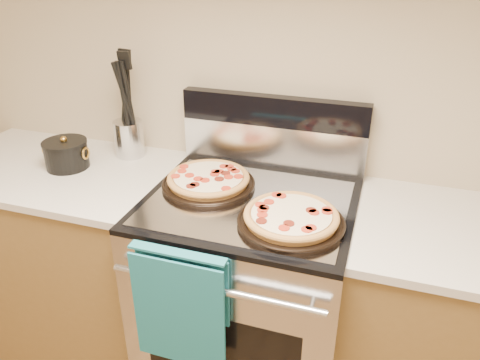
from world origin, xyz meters
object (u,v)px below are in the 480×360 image
(pepperoni_pizza_front, at_px, (291,218))
(range_body, at_px, (249,299))
(utensil_crock, at_px, (129,138))
(pepperoni_pizza_back, at_px, (208,180))
(saucepan, at_px, (67,155))

(pepperoni_pizza_front, bearing_deg, range_body, 144.16)
(range_body, relative_size, utensil_crock, 5.65)
(pepperoni_pizza_front, height_order, utensil_crock, utensil_crock)
(pepperoni_pizza_back, xyz_separation_m, utensil_crock, (-0.45, 0.20, 0.04))
(pepperoni_pizza_back, xyz_separation_m, saucepan, (-0.64, 0.00, 0.01))
(pepperoni_pizza_front, bearing_deg, saucepan, 170.07)
(pepperoni_pizza_back, distance_m, utensil_crock, 0.50)
(pepperoni_pizza_back, bearing_deg, pepperoni_pizza_front, -25.41)
(saucepan, bearing_deg, pepperoni_pizza_front, -9.93)
(utensil_crock, bearing_deg, pepperoni_pizza_back, -23.73)
(range_body, distance_m, pepperoni_pizza_front, 0.55)
(range_body, height_order, pepperoni_pizza_back, pepperoni_pizza_back)
(pepperoni_pizza_front, relative_size, saucepan, 1.99)
(utensil_crock, xyz_separation_m, saucepan, (-0.19, -0.19, -0.03))
(range_body, relative_size, pepperoni_pizza_back, 2.57)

